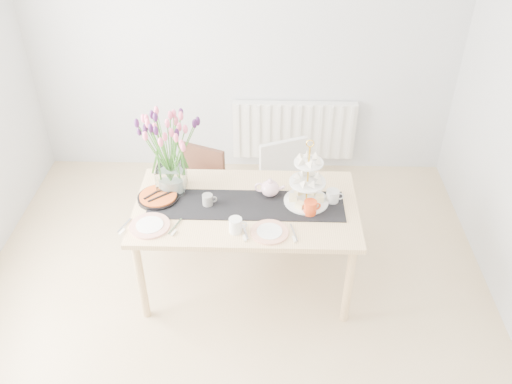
{
  "coord_description": "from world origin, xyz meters",
  "views": [
    {
      "loc": [
        0.26,
        -2.47,
        3.13
      ],
      "look_at": [
        0.17,
        0.53,
        0.91
      ],
      "focal_mm": 38.0,
      "sensor_mm": 36.0,
      "label": 1
    }
  ],
  "objects_px": {
    "chair_brown": "(199,186)",
    "tulip_vase": "(168,142)",
    "teapot": "(270,188)",
    "chair_white": "(288,184)",
    "cream_jug": "(332,196)",
    "plate_right": "(269,232)",
    "mug_grey": "(208,200)",
    "mug_orange": "(310,208)",
    "radiator": "(294,130)",
    "plate_left": "(150,226)",
    "dining_table": "(246,214)",
    "mug_white": "(236,225)",
    "tart_tin": "(158,197)",
    "cake_stand": "(307,187)"
  },
  "relations": [
    {
      "from": "teapot",
      "to": "plate_left",
      "type": "xyz_separation_m",
      "value": [
        -0.81,
        -0.37,
        -0.06
      ]
    },
    {
      "from": "chair_brown",
      "to": "mug_white",
      "type": "relative_size",
      "value": 7.32
    },
    {
      "from": "tart_tin",
      "to": "mug_orange",
      "type": "distance_m",
      "value": 1.1
    },
    {
      "from": "mug_white",
      "to": "dining_table",
      "type": "bearing_deg",
      "value": 71.59
    },
    {
      "from": "tulip_vase",
      "to": "cream_jug",
      "type": "relative_size",
      "value": 7.74
    },
    {
      "from": "tulip_vase",
      "to": "plate_right",
      "type": "distance_m",
      "value": 0.96
    },
    {
      "from": "radiator",
      "to": "tulip_vase",
      "type": "xyz_separation_m",
      "value": [
        -0.95,
        -1.42,
        0.71
      ]
    },
    {
      "from": "chair_brown",
      "to": "tulip_vase",
      "type": "bearing_deg",
      "value": -83.09
    },
    {
      "from": "plate_right",
      "to": "cream_jug",
      "type": "bearing_deg",
      "value": 38.6
    },
    {
      "from": "tulip_vase",
      "to": "mug_white",
      "type": "height_order",
      "value": "tulip_vase"
    },
    {
      "from": "cream_jug",
      "to": "mug_orange",
      "type": "distance_m",
      "value": 0.22
    },
    {
      "from": "mug_white",
      "to": "mug_orange",
      "type": "bearing_deg",
      "value": 14.54
    },
    {
      "from": "tulip_vase",
      "to": "teapot",
      "type": "height_order",
      "value": "tulip_vase"
    },
    {
      "from": "chair_white",
      "to": "teapot",
      "type": "relative_size",
      "value": 3.91
    },
    {
      "from": "dining_table",
      "to": "mug_white",
      "type": "height_order",
      "value": "mug_white"
    },
    {
      "from": "tulip_vase",
      "to": "mug_white",
      "type": "xyz_separation_m",
      "value": [
        0.5,
        -0.47,
        -0.35
      ]
    },
    {
      "from": "mug_orange",
      "to": "plate_right",
      "type": "bearing_deg",
      "value": -163.9
    },
    {
      "from": "teapot",
      "to": "mug_grey",
      "type": "relative_size",
      "value": 2.4
    },
    {
      "from": "dining_table",
      "to": "teapot",
      "type": "distance_m",
      "value": 0.25
    },
    {
      "from": "cake_stand",
      "to": "mug_grey",
      "type": "relative_size",
      "value": 5.29
    },
    {
      "from": "tart_tin",
      "to": "mug_white",
      "type": "distance_m",
      "value": 0.68
    },
    {
      "from": "chair_white",
      "to": "mug_white",
      "type": "height_order",
      "value": "mug_white"
    },
    {
      "from": "chair_white",
      "to": "mug_grey",
      "type": "xyz_separation_m",
      "value": [
        -0.59,
        -0.65,
        0.31
      ]
    },
    {
      "from": "radiator",
      "to": "plate_right",
      "type": "relative_size",
      "value": 4.68
    },
    {
      "from": "tulip_vase",
      "to": "cream_jug",
      "type": "xyz_separation_m",
      "value": [
        1.17,
        -0.12,
        -0.36
      ]
    },
    {
      "from": "teapot",
      "to": "cream_jug",
      "type": "bearing_deg",
      "value": 0.48
    },
    {
      "from": "mug_white",
      "to": "chair_brown",
      "type": "bearing_deg",
      "value": 104.71
    },
    {
      "from": "teapot",
      "to": "plate_right",
      "type": "xyz_separation_m",
      "value": [
        0.0,
        -0.42,
        -0.06
      ]
    },
    {
      "from": "teapot",
      "to": "mug_white",
      "type": "bearing_deg",
      "value": -111.49
    },
    {
      "from": "teapot",
      "to": "chair_white",
      "type": "bearing_deg",
      "value": 81.79
    },
    {
      "from": "radiator",
      "to": "cream_jug",
      "type": "xyz_separation_m",
      "value": [
        0.22,
        -1.54,
        0.35
      ]
    },
    {
      "from": "radiator",
      "to": "chair_brown",
      "type": "height_order",
      "value": "chair_brown"
    },
    {
      "from": "chair_white",
      "to": "cake_stand",
      "type": "height_order",
      "value": "cake_stand"
    },
    {
      "from": "tart_tin",
      "to": "mug_grey",
      "type": "relative_size",
      "value": 3.37
    },
    {
      "from": "mug_grey",
      "to": "mug_orange",
      "type": "distance_m",
      "value": 0.73
    },
    {
      "from": "cream_jug",
      "to": "plate_right",
      "type": "xyz_separation_m",
      "value": [
        -0.45,
        -0.36,
        -0.04
      ]
    },
    {
      "from": "chair_white",
      "to": "plate_left",
      "type": "relative_size",
      "value": 3.03
    },
    {
      "from": "dining_table",
      "to": "cream_jug",
      "type": "xyz_separation_m",
      "value": [
        0.62,
        0.06,
        0.12
      ]
    },
    {
      "from": "chair_white",
      "to": "mug_grey",
      "type": "height_order",
      "value": "same"
    },
    {
      "from": "mug_orange",
      "to": "plate_left",
      "type": "distance_m",
      "value": 1.11
    },
    {
      "from": "tart_tin",
      "to": "radiator",
      "type": "bearing_deg",
      "value": 56.16
    },
    {
      "from": "chair_brown",
      "to": "plate_left",
      "type": "xyz_separation_m",
      "value": [
        -0.22,
        -0.9,
        0.31
      ]
    },
    {
      "from": "chair_white",
      "to": "teapot",
      "type": "bearing_deg",
      "value": -128.65
    },
    {
      "from": "tulip_vase",
      "to": "mug_grey",
      "type": "relative_size",
      "value": 8.18
    },
    {
      "from": "plate_left",
      "to": "teapot",
      "type": "bearing_deg",
      "value": 24.62
    },
    {
      "from": "cake_stand",
      "to": "teapot",
      "type": "height_order",
      "value": "cake_stand"
    },
    {
      "from": "cake_stand",
      "to": "mug_orange",
      "type": "relative_size",
      "value": 4.36
    },
    {
      "from": "tulip_vase",
      "to": "mug_orange",
      "type": "xyz_separation_m",
      "value": [
        1.01,
        -0.27,
        -0.35
      ]
    },
    {
      "from": "tart_tin",
      "to": "plate_left",
      "type": "bearing_deg",
      "value": -90.92
    },
    {
      "from": "plate_left",
      "to": "plate_right",
      "type": "xyz_separation_m",
      "value": [
        0.82,
        -0.04,
        -0.0
      ]
    }
  ]
}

